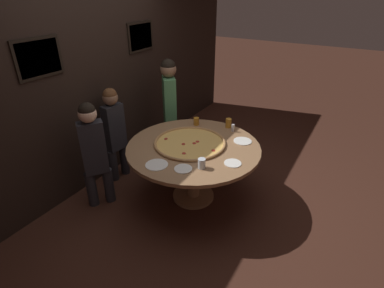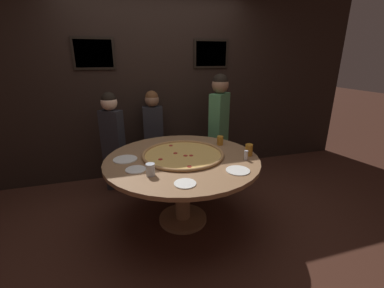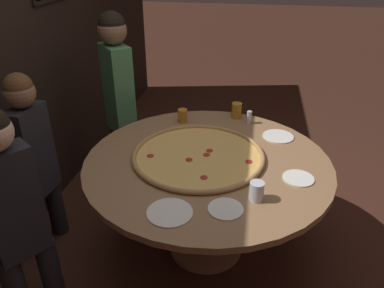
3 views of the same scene
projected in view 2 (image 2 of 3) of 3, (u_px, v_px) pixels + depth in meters
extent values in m
plane|color=#422319|center=(183.00, 220.00, 2.84)|extent=(24.00, 24.00, 0.00)
cube|color=black|center=(157.00, 87.00, 3.67)|extent=(6.40, 0.06, 2.60)
cube|color=black|center=(94.00, 53.00, 3.27)|extent=(0.52, 0.02, 0.40)
cube|color=slate|center=(94.00, 53.00, 3.26)|extent=(0.46, 0.01, 0.34)
cube|color=black|center=(211.00, 54.00, 3.71)|extent=(0.52, 0.02, 0.40)
cube|color=slate|center=(211.00, 54.00, 3.70)|extent=(0.46, 0.01, 0.34)
cylinder|color=#936B47|center=(182.00, 160.00, 2.61)|extent=(1.56, 1.56, 0.04)
cylinder|color=#936B47|center=(183.00, 192.00, 2.73)|extent=(0.16, 0.16, 0.70)
cylinder|color=#936B47|center=(183.00, 218.00, 2.84)|extent=(0.52, 0.52, 0.04)
cylinder|color=#EAB75B|center=(183.00, 155.00, 2.67)|extent=(0.81, 0.81, 0.01)
torus|color=#B27F4C|center=(183.00, 154.00, 2.66)|extent=(0.85, 0.85, 0.03)
cylinder|color=#A8281E|center=(191.00, 155.00, 2.63)|extent=(0.04, 0.04, 0.00)
cylinder|color=#A8281E|center=(185.00, 156.00, 2.62)|extent=(0.04, 0.04, 0.00)
cylinder|color=#A8281E|center=(160.00, 159.00, 2.53)|extent=(0.04, 0.04, 0.00)
cylinder|color=#A8281E|center=(171.00, 146.00, 2.92)|extent=(0.04, 0.04, 0.00)
cylinder|color=#A8281E|center=(175.00, 153.00, 2.69)|extent=(0.04, 0.04, 0.00)
cylinder|color=#A8281E|center=(189.00, 166.00, 2.36)|extent=(0.04, 0.04, 0.00)
cylinder|color=silver|center=(150.00, 170.00, 2.20)|extent=(0.08, 0.08, 0.11)
cylinder|color=#BC7A23|center=(249.00, 150.00, 2.65)|extent=(0.08, 0.08, 0.12)
cylinder|color=#BC7A23|center=(220.00, 140.00, 2.97)|extent=(0.07, 0.07, 0.10)
cylinder|color=white|center=(185.00, 183.00, 2.07)|extent=(0.18, 0.18, 0.01)
cylinder|color=white|center=(125.00, 159.00, 2.56)|extent=(0.24, 0.24, 0.01)
cylinder|color=white|center=(136.00, 169.00, 2.33)|extent=(0.19, 0.19, 0.01)
cylinder|color=white|center=(238.00, 170.00, 2.31)|extent=(0.22, 0.22, 0.01)
cylinder|color=silver|center=(246.00, 156.00, 2.54)|extent=(0.04, 0.04, 0.08)
cylinder|color=#B7B7BC|center=(246.00, 151.00, 2.53)|extent=(0.04, 0.04, 0.01)
cylinder|color=#232328|center=(162.00, 163.00, 3.78)|extent=(0.13, 0.13, 0.44)
cylinder|color=#232328|center=(148.00, 164.00, 3.75)|extent=(0.13, 0.13, 0.44)
cube|color=#232328|center=(153.00, 129.00, 3.59)|extent=(0.28, 0.17, 0.62)
sphere|color=#8C664C|center=(152.00, 100.00, 3.46)|extent=(0.19, 0.19, 0.19)
sphere|color=brown|center=(152.00, 97.00, 3.45)|extent=(0.18, 0.18, 0.18)
cylinder|color=#232328|center=(123.00, 175.00, 3.39)|extent=(0.17, 0.17, 0.45)
cylinder|color=#232328|center=(110.00, 173.00, 3.45)|extent=(0.17, 0.17, 0.45)
cube|color=#232328|center=(112.00, 135.00, 3.24)|extent=(0.31, 0.28, 0.63)
sphere|color=beige|center=(109.00, 102.00, 3.11)|extent=(0.20, 0.20, 0.20)
sphere|color=black|center=(109.00, 100.00, 3.10)|extent=(0.18, 0.18, 0.18)
cylinder|color=#232328|center=(221.00, 159.00, 3.83)|extent=(0.20, 0.20, 0.52)
cylinder|color=#232328|center=(214.00, 164.00, 3.64)|extent=(0.20, 0.20, 0.52)
cube|color=#4C8C59|center=(219.00, 120.00, 3.54)|extent=(0.34, 0.33, 0.73)
sphere|color=#8C664C|center=(220.00, 85.00, 3.38)|extent=(0.23, 0.23, 0.23)
sphere|color=black|center=(220.00, 82.00, 3.37)|extent=(0.21, 0.21, 0.21)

